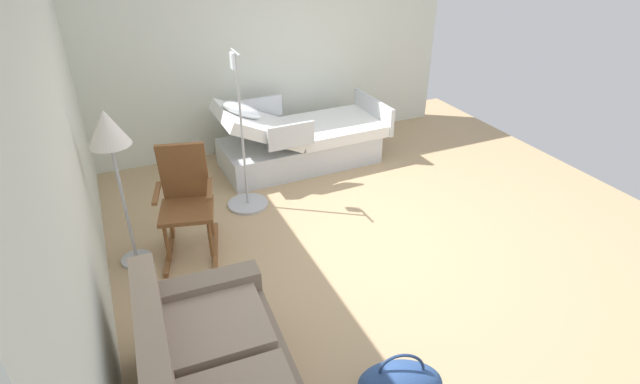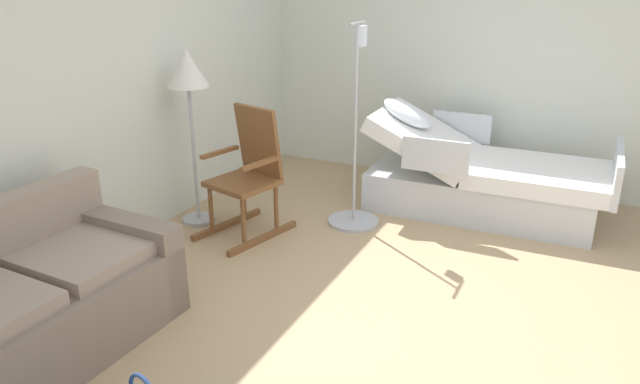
# 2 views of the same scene
# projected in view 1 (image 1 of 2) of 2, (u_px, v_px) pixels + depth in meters

# --- Properties ---
(ground_plane) EXTENTS (6.34, 6.34, 0.00)m
(ground_plane) POSITION_uv_depth(u_px,v_px,m) (364.00, 236.00, 4.94)
(ground_plane) COLOR tan
(back_wall) EXTENTS (5.27, 0.10, 2.70)m
(back_wall) POSITION_uv_depth(u_px,v_px,m) (64.00, 158.00, 3.41)
(back_wall) COLOR silver
(back_wall) RESTS_ON ground
(side_wall) EXTENTS (0.10, 4.96, 2.70)m
(side_wall) POSITION_uv_depth(u_px,v_px,m) (272.00, 44.00, 6.32)
(side_wall) COLOR silver
(side_wall) RESTS_ON ground
(hospital_bed) EXTENTS (1.06, 2.11, 1.00)m
(hospital_bed) POSITION_uv_depth(u_px,v_px,m) (299.00, 142.00, 6.23)
(hospital_bed) COLOR silver
(hospital_bed) RESTS_ON ground
(rocking_chair) EXTENTS (0.85, 0.64, 1.05)m
(rocking_chair) POSITION_uv_depth(u_px,v_px,m) (187.00, 202.00, 4.55)
(rocking_chair) COLOR brown
(rocking_chair) RESTS_ON ground
(floor_lamp) EXTENTS (0.34, 0.34, 1.48)m
(floor_lamp) POSITION_uv_depth(u_px,v_px,m) (109.00, 139.00, 3.99)
(floor_lamp) COLOR #B2B5BA
(floor_lamp) RESTS_ON ground
(duffel_bag) EXTENTS (0.49, 0.64, 0.43)m
(duffel_bag) POSITION_uv_depth(u_px,v_px,m) (400.00, 384.00, 3.21)
(duffel_bag) COLOR #2D4C84
(duffel_bag) RESTS_ON ground
(iv_pole) EXTENTS (0.44, 0.44, 1.69)m
(iv_pole) POSITION_uv_depth(u_px,v_px,m) (246.00, 185.00, 5.35)
(iv_pole) COLOR #B2B5BA
(iv_pole) RESTS_ON ground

